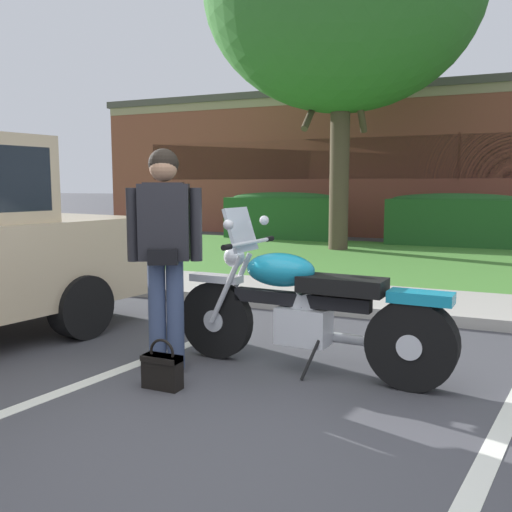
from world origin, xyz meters
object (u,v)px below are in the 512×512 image
object	(u,v)px
motorcycle	(316,310)
hedge_center_left	(456,219)
rider_person	(165,243)
hedge_left	(284,215)
handbag	(162,368)
brick_building	(472,166)

from	to	relation	value
motorcycle	hedge_center_left	world-z (taller)	motorcycle
rider_person	hedge_left	size ratio (longest dim) A/B	0.57
hedge_left	motorcycle	bearing A→B (deg)	-67.08
rider_person	hedge_left	bearing A→B (deg)	106.49
motorcycle	hedge_left	size ratio (longest dim) A/B	0.75
motorcycle	hedge_center_left	bearing A→B (deg)	89.14
handbag	brick_building	world-z (taller)	brick_building
motorcycle	rider_person	size ratio (longest dim) A/B	1.32
rider_person	hedge_center_left	xyz separation A→B (m)	(1.25, 9.91, -0.34)
hedge_center_left	hedge_left	bearing A→B (deg)	-180.00
rider_person	brick_building	world-z (taller)	brick_building
rider_person	hedge_left	xyz separation A→B (m)	(-2.93, 9.91, -0.34)
motorcycle	handbag	distance (m)	1.22
handbag	hedge_center_left	xyz separation A→B (m)	(1.03, 10.31, 0.51)
rider_person	motorcycle	bearing A→B (deg)	18.48
motorcycle	brick_building	bearing A→B (deg)	89.97
rider_person	hedge_center_left	distance (m)	9.99
handbag	brick_building	size ratio (longest dim) A/B	0.02
brick_building	rider_person	bearing A→B (deg)	-93.91
rider_person	brick_building	size ratio (longest dim) A/B	0.08
hedge_center_left	brick_building	distance (m)	6.48
rider_person	hedge_left	world-z (taller)	rider_person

